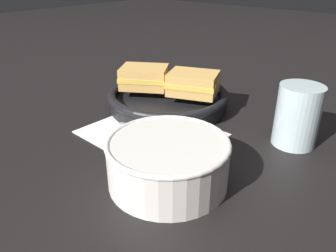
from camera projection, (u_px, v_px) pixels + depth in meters
ground_plane at (174, 147)px, 0.57m from camera, size 4.00×4.00×0.00m
napkin at (151, 133)px, 0.62m from camera, size 0.24×0.20×0.00m
soup_bowl at (168, 159)px, 0.47m from camera, size 0.18×0.18×0.07m
spoon at (167, 131)px, 0.61m from camera, size 0.14×0.07×0.01m
skillet at (168, 99)px, 0.72m from camera, size 0.26×0.26×0.04m
sandwich_near_left at (144, 77)px, 0.72m from camera, size 0.13×0.12×0.05m
sandwich_near_right at (193, 83)px, 0.68m from camera, size 0.12×0.11×0.05m
drinking_glass at (297, 116)px, 0.56m from camera, size 0.07×0.07×0.11m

